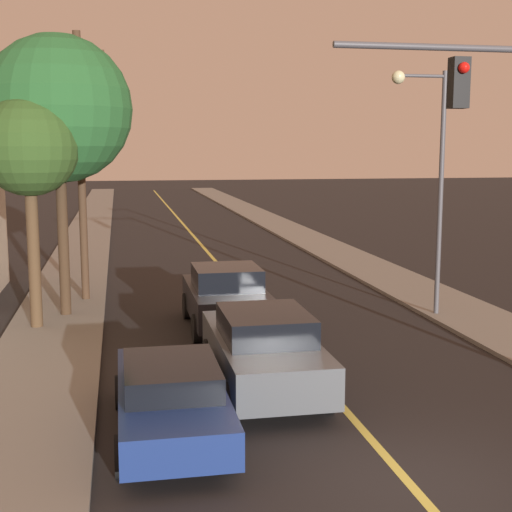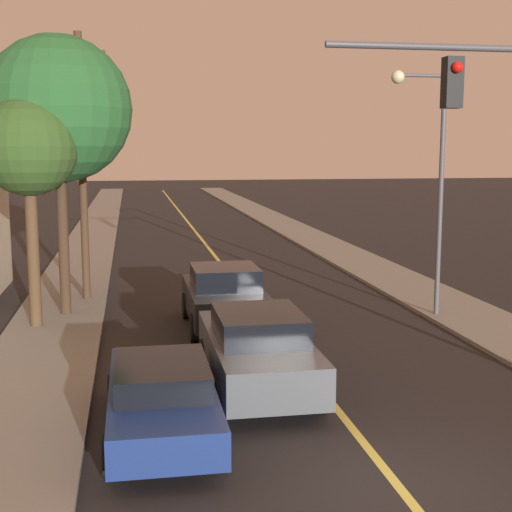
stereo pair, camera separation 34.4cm
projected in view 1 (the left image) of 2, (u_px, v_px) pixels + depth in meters
The scene contains 11 objects.
ground_plane at pixel (414, 489), 10.15m from camera, with size 200.00×200.00×0.00m, color black.
road_surface at pixel (184, 225), 45.09m from camera, with size 9.03×80.00×0.01m.
sidewalk_left at pixel (91, 226), 44.00m from camera, with size 2.50×80.00×0.12m.
sidewalk_right at pixel (273, 222), 46.17m from camera, with size 2.50×80.00×0.12m.
car_near_lane_front at pixel (264, 349), 14.17m from camera, with size 2.01×4.73×1.65m.
car_near_lane_second at pixel (226, 297), 19.06m from camera, with size 2.07×4.17×1.72m.
car_outer_lane_front at pixel (171, 396), 11.93m from camera, with size 1.86×4.59×1.32m.
streetlamp_right at pixel (429, 160), 19.76m from camera, with size 1.61×0.36×6.79m.
utility_pole_left at pixel (81, 163), 21.81m from camera, with size 1.60×0.24×8.16m.
tree_left_near at pixel (29, 149), 18.26m from camera, with size 2.56×2.56×6.01m.
tree_left_far at pixel (58, 110), 19.50m from camera, with size 4.05×4.05×7.78m.
Camera 1 is at (-4.02, -8.93, 4.81)m, focal length 50.00 mm.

